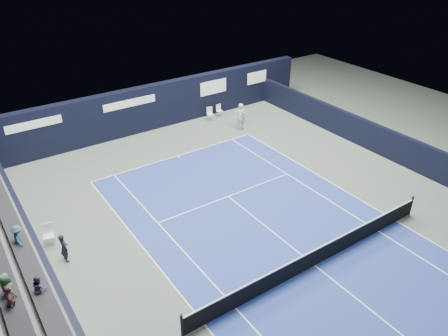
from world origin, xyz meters
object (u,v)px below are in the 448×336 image
Objects in this scene: folding_chair_back_b at (219,109)px; line_judge_chair at (48,233)px; tennis_net at (316,256)px; folding_chair_back_a at (210,111)px; tennis_player at (240,116)px.

folding_chair_back_b is 16.46m from line_judge_chair.
tennis_net is at bearing -28.42° from line_judge_chair.
folding_chair_back_b is at bearing 26.86° from folding_chair_back_a.
tennis_net reaches higher than folding_chair_back_a.
folding_chair_back_a is at bearing 73.05° from tennis_net.
line_judge_chair is 0.08× the size of tennis_net.
folding_chair_back_b is 2.75m from tennis_player.
folding_chair_back_a is at bearing 108.42° from tennis_player.
tennis_net reaches higher than line_judge_chair.
folding_chair_back_b is 0.07× the size of tennis_net.
folding_chair_back_a is 0.07× the size of tennis_net.
folding_chair_back_a is 1.06× the size of folding_chair_back_b.
line_judge_chair is at bearing -132.61° from folding_chair_back_a.
folding_chair_back_a is 0.50× the size of tennis_player.
tennis_net is at bearing -113.33° from tennis_player.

